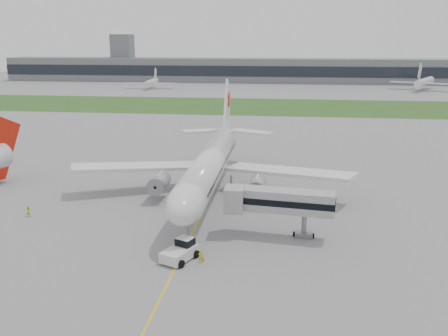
# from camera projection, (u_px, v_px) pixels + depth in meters

# --- Properties ---
(ground) EXTENTS (600.00, 600.00, 0.00)m
(ground) POSITION_uv_depth(u_px,v_px,m) (206.00, 205.00, 79.94)
(ground) COLOR gray
(ground) RESTS_ON ground
(apron_markings) EXTENTS (70.00, 70.00, 0.04)m
(apron_markings) POSITION_uv_depth(u_px,v_px,m) (201.00, 216.00, 75.14)
(apron_markings) COLOR yellow
(apron_markings) RESTS_ON ground
(grass_strip) EXTENTS (600.00, 50.00, 0.02)m
(grass_strip) POSITION_uv_depth(u_px,v_px,m) (255.00, 106.00, 195.10)
(grass_strip) COLOR #2F481B
(grass_strip) RESTS_ON ground
(terminal_building) EXTENTS (320.00, 22.30, 14.00)m
(terminal_building) POSITION_uv_depth(u_px,v_px,m) (267.00, 70.00, 298.76)
(terminal_building) COLOR slate
(terminal_building) RESTS_ON ground
(control_tower) EXTENTS (12.00, 12.00, 56.00)m
(control_tower) POSITION_uv_depth(u_px,v_px,m) (124.00, 80.00, 313.53)
(control_tower) COLOR slate
(control_tower) RESTS_ON ground
(airliner) EXTENTS (48.13, 53.95, 17.88)m
(airliner) POSITION_uv_depth(u_px,v_px,m) (211.00, 164.00, 83.18)
(airliner) COLOR silver
(airliner) RESTS_ON ground
(pushback_tug) EXTENTS (4.58, 5.40, 2.42)m
(pushback_tug) POSITION_uv_depth(u_px,v_px,m) (181.00, 250.00, 60.21)
(pushback_tug) COLOR silver
(pushback_tug) RESTS_ON ground
(jet_bridge) EXTENTS (14.76, 4.80, 6.74)m
(jet_bridge) POSITION_uv_depth(u_px,v_px,m) (276.00, 201.00, 66.17)
(jet_bridge) COLOR #ABACAE
(jet_bridge) RESTS_ON ground
(safety_cone_left) EXTENTS (0.42, 0.42, 0.57)m
(safety_cone_left) POSITION_uv_depth(u_px,v_px,m) (178.00, 251.00, 62.00)
(safety_cone_left) COLOR #FF600D
(safety_cone_left) RESTS_ON ground
(safety_cone_right) EXTENTS (0.40, 0.40, 0.55)m
(safety_cone_right) POSITION_uv_depth(u_px,v_px,m) (203.00, 259.00, 59.80)
(safety_cone_right) COLOR #FF600D
(safety_cone_right) RESTS_ON ground
(ground_crew_near) EXTENTS (0.64, 0.46, 1.64)m
(ground_crew_near) POSITION_uv_depth(u_px,v_px,m) (201.00, 256.00, 59.32)
(ground_crew_near) COLOR #B8C520
(ground_crew_near) RESTS_ON ground
(ground_crew_far) EXTENTS (1.06, 1.07, 1.74)m
(ground_crew_far) POSITION_uv_depth(u_px,v_px,m) (29.00, 211.00, 74.58)
(ground_crew_far) COLOR yellow
(ground_crew_far) RESTS_ON ground
(distant_aircraft_left) EXTENTS (26.96, 24.02, 9.97)m
(distant_aircraft_left) POSITION_uv_depth(u_px,v_px,m) (151.00, 89.00, 261.71)
(distant_aircraft_left) COLOR silver
(distant_aircraft_left) RESTS_ON ground
(distant_aircraft_right) EXTENTS (43.40, 41.58, 12.91)m
(distant_aircraft_right) POSITION_uv_depth(u_px,v_px,m) (424.00, 91.00, 252.51)
(distant_aircraft_right) COLOR silver
(distant_aircraft_right) RESTS_ON ground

